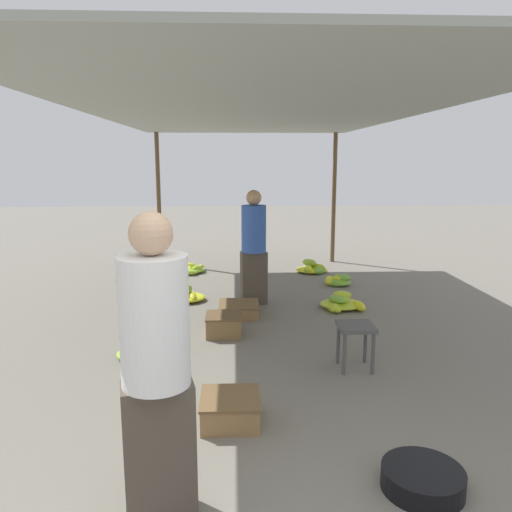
{
  "coord_description": "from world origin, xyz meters",
  "views": [
    {
      "loc": [
        -0.26,
        -1.95,
        1.99
      ],
      "look_at": [
        0.0,
        3.81,
        0.88
      ],
      "focal_mm": 35.0,
      "sensor_mm": 36.0,
      "label": 1
    }
  ],
  "objects_px": {
    "vendor_foreground": "(156,367)",
    "basin_black": "(423,479)",
    "banana_pile_left_1": "(187,296)",
    "banana_pile_right_0": "(342,303)",
    "crate_near": "(239,309)",
    "crate_mid": "(224,325)",
    "banana_pile_left_0": "(147,352)",
    "stool": "(356,334)",
    "crate_far": "(230,409)",
    "shopper_walking_mid": "(254,246)",
    "banana_pile_right_1": "(337,281)",
    "banana_pile_left_2": "(191,269)",
    "banana_pile_right_2": "(312,269)"
  },
  "relations": [
    {
      "from": "crate_near",
      "to": "crate_mid",
      "type": "height_order",
      "value": "crate_mid"
    },
    {
      "from": "vendor_foreground",
      "to": "banana_pile_left_0",
      "type": "xyz_separation_m",
      "value": [
        -0.48,
        2.34,
        -0.84
      ]
    },
    {
      "from": "vendor_foreground",
      "to": "banana_pile_right_2",
      "type": "bearing_deg",
      "value": 73.54
    },
    {
      "from": "banana_pile_left_2",
      "to": "banana_pile_right_0",
      "type": "xyz_separation_m",
      "value": [
        2.24,
        -2.33,
        0.01
      ]
    },
    {
      "from": "banana_pile_left_2",
      "to": "crate_far",
      "type": "xyz_separation_m",
      "value": [
        0.75,
        -5.26,
        0.05
      ]
    },
    {
      "from": "basin_black",
      "to": "banana_pile_left_2",
      "type": "bearing_deg",
      "value": 107.51
    },
    {
      "from": "vendor_foreground",
      "to": "banana_pile_right_1",
      "type": "distance_m",
      "value": 5.67
    },
    {
      "from": "banana_pile_right_0",
      "to": "crate_mid",
      "type": "relative_size",
      "value": 1.46
    },
    {
      "from": "banana_pile_left_1",
      "to": "banana_pile_right_0",
      "type": "bearing_deg",
      "value": -13.12
    },
    {
      "from": "banana_pile_left_0",
      "to": "banana_pile_left_2",
      "type": "relative_size",
      "value": 1.02
    },
    {
      "from": "banana_pile_right_1",
      "to": "crate_near",
      "type": "relative_size",
      "value": 0.86
    },
    {
      "from": "stool",
      "to": "shopper_walking_mid",
      "type": "bearing_deg",
      "value": 111.34
    },
    {
      "from": "banana_pile_left_0",
      "to": "banana_pile_left_1",
      "type": "relative_size",
      "value": 1.12
    },
    {
      "from": "basin_black",
      "to": "shopper_walking_mid",
      "type": "bearing_deg",
      "value": 102.04
    },
    {
      "from": "basin_black",
      "to": "banana_pile_right_2",
      "type": "relative_size",
      "value": 0.89
    },
    {
      "from": "vendor_foreground",
      "to": "banana_pile_left_0",
      "type": "bearing_deg",
      "value": 101.52
    },
    {
      "from": "crate_far",
      "to": "basin_black",
      "type": "bearing_deg",
      "value": -35.81
    },
    {
      "from": "stool",
      "to": "banana_pile_left_0",
      "type": "distance_m",
      "value": 2.11
    },
    {
      "from": "banana_pile_right_2",
      "to": "banana_pile_left_1",
      "type": "bearing_deg",
      "value": -140.64
    },
    {
      "from": "stool",
      "to": "vendor_foreground",
      "type": "bearing_deg",
      "value": -128.62
    },
    {
      "from": "banana_pile_right_1",
      "to": "banana_pile_right_2",
      "type": "xyz_separation_m",
      "value": [
        -0.26,
        0.93,
        -0.0
      ]
    },
    {
      "from": "banana_pile_left_0",
      "to": "banana_pile_left_1",
      "type": "distance_m",
      "value": 2.11
    },
    {
      "from": "banana_pile_left_0",
      "to": "crate_near",
      "type": "xyz_separation_m",
      "value": [
        0.96,
        1.35,
        0.03
      ]
    },
    {
      "from": "banana_pile_left_1",
      "to": "banana_pile_right_1",
      "type": "xyz_separation_m",
      "value": [
        2.33,
        0.77,
        0.01
      ]
    },
    {
      "from": "banana_pile_left_2",
      "to": "banana_pile_left_1",
      "type": "bearing_deg",
      "value": -86.67
    },
    {
      "from": "banana_pile_right_0",
      "to": "crate_far",
      "type": "height_order",
      "value": "banana_pile_right_0"
    },
    {
      "from": "vendor_foreground",
      "to": "basin_black",
      "type": "distance_m",
      "value": 1.78
    },
    {
      "from": "vendor_foreground",
      "to": "stool",
      "type": "relative_size",
      "value": 3.91
    },
    {
      "from": "banana_pile_right_0",
      "to": "crate_mid",
      "type": "height_order",
      "value": "crate_mid"
    },
    {
      "from": "basin_black",
      "to": "banana_pile_right_2",
      "type": "bearing_deg",
      "value": 87.58
    },
    {
      "from": "banana_pile_right_1",
      "to": "crate_mid",
      "type": "xyz_separation_m",
      "value": [
        -1.78,
        -2.22,
        0.04
      ]
    },
    {
      "from": "stool",
      "to": "basin_black",
      "type": "relative_size",
      "value": 0.88
    },
    {
      "from": "banana_pile_right_0",
      "to": "banana_pile_left_1",
      "type": "bearing_deg",
      "value": 166.88
    },
    {
      "from": "banana_pile_left_1",
      "to": "crate_near",
      "type": "xyz_separation_m",
      "value": [
        0.74,
        -0.75,
        0.02
      ]
    },
    {
      "from": "banana_pile_right_1",
      "to": "banana_pile_left_1",
      "type": "bearing_deg",
      "value": -161.83
    },
    {
      "from": "banana_pile_left_0",
      "to": "crate_mid",
      "type": "distance_m",
      "value": 1.01
    },
    {
      "from": "vendor_foreground",
      "to": "crate_mid",
      "type": "bearing_deg",
      "value": 84.34
    },
    {
      "from": "banana_pile_left_2",
      "to": "crate_near",
      "type": "height_order",
      "value": "banana_pile_left_2"
    },
    {
      "from": "crate_mid",
      "to": "vendor_foreground",
      "type": "bearing_deg",
      "value": -95.66
    },
    {
      "from": "banana_pile_right_0",
      "to": "crate_far",
      "type": "relative_size",
      "value": 1.32
    },
    {
      "from": "banana_pile_left_0",
      "to": "banana_pile_right_2",
      "type": "distance_m",
      "value": 4.44
    },
    {
      "from": "banana_pile_right_0",
      "to": "crate_near",
      "type": "height_order",
      "value": "banana_pile_right_0"
    },
    {
      "from": "banana_pile_left_0",
      "to": "vendor_foreground",
      "type": "bearing_deg",
      "value": -78.48
    },
    {
      "from": "stool",
      "to": "banana_pile_right_0",
      "type": "bearing_deg",
      "value": 81.45
    },
    {
      "from": "crate_far",
      "to": "banana_pile_left_1",
      "type": "bearing_deg",
      "value": 100.57
    },
    {
      "from": "crate_near",
      "to": "basin_black",
      "type": "bearing_deg",
      "value": -72.94
    },
    {
      "from": "banana_pile_right_0",
      "to": "banana_pile_right_2",
      "type": "xyz_separation_m",
      "value": [
        -0.06,
        2.2,
        0.0
      ]
    },
    {
      "from": "crate_far",
      "to": "banana_pile_right_2",
      "type": "bearing_deg",
      "value": 74.38
    },
    {
      "from": "banana_pile_right_1",
      "to": "crate_mid",
      "type": "distance_m",
      "value": 2.84
    },
    {
      "from": "banana_pile_left_0",
      "to": "crate_mid",
      "type": "bearing_deg",
      "value": 39.91
    }
  ]
}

